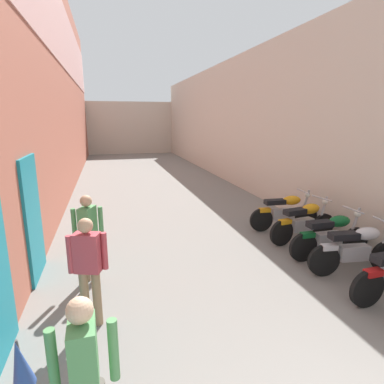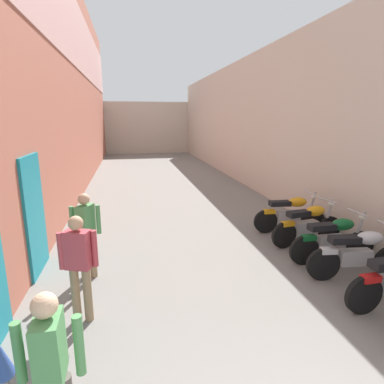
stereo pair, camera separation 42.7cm
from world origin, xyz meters
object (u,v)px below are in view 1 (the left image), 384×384
Objects in this scene: pedestrian_further_down at (88,232)px; umbrella_leaning at (20,364)px; motorcycle_fourth at (357,248)px; motorcycle_sixth at (304,221)px; pedestrian_by_doorway at (85,374)px; pedestrian_mid_alley at (88,265)px; motorcycle_fifth at (331,235)px; motorcycle_seventh at (285,211)px.

pedestrian_further_down reaches higher than umbrella_leaning.
motorcycle_fourth is 1.00× the size of motorcycle_sixth.
umbrella_leaning is (-5.21, -3.37, 0.18)m from motorcycle_sixth.
motorcycle_sixth is 6.06m from pedestrian_by_doorway.
pedestrian_mid_alley is (-4.67, -0.31, 0.42)m from motorcycle_fourth.
pedestrian_mid_alley is at bearing 91.93° from pedestrian_by_doorway.
pedestrian_by_doorway is at bearing -147.01° from motorcycle_fifth.
pedestrian_mid_alley reaches higher than motorcycle_sixth.
umbrella_leaning is at bearing -141.08° from motorcycle_seventh.
pedestrian_mid_alley is (-4.67, -1.03, 0.42)m from motorcycle_fifth.
umbrella_leaning is (-0.61, 0.55, -0.24)m from pedestrian_by_doorway.
motorcycle_sixth is 4.79m from pedestrian_further_down.
pedestrian_mid_alley is at bearing -157.25° from motorcycle_sixth.
motorcycle_fourth and motorcycle_seventh have the same top height.
motorcycle_fifth is at bearing -3.56° from pedestrian_further_down.
motorcycle_fifth reaches higher than umbrella_leaning.
umbrella_leaning is (-5.21, -4.21, 0.18)m from motorcycle_seventh.
pedestrian_mid_alley is at bearing -149.07° from motorcycle_seventh.
pedestrian_further_down is 2.79m from umbrella_leaning.
motorcycle_fourth is 5.15m from pedestrian_by_doorway.
pedestrian_by_doorway is (-4.61, -2.27, 0.42)m from motorcycle_fourth.
pedestrian_mid_alley is at bearing -176.17° from motorcycle_fourth.
motorcycle_fourth is 0.72m from motorcycle_fifth.
pedestrian_by_doorway and pedestrian_mid_alley have the same top height.
motorcycle_sixth reaches higher than umbrella_leaning.
pedestrian_further_down is (-0.13, 3.28, 0.00)m from pedestrian_by_doorway.
pedestrian_by_doorway reaches higher than motorcycle_fifth.
pedestrian_further_down is at bearing 176.44° from motorcycle_fifth.
motorcycle_fifth is 1.00× the size of motorcycle_seventh.
motorcycle_fourth is 1.00× the size of motorcycle_fifth.
umbrella_leaning is at bearing -161.71° from motorcycle_fourth.
motorcycle_seventh is 6.64m from pedestrian_by_doorway.
motorcycle_sixth is at bearing 22.75° from pedestrian_mid_alley.
pedestrian_by_doorway is 0.85m from umbrella_leaning.
motorcycle_sixth is at bearing 7.66° from pedestrian_further_down.
pedestrian_mid_alley is 1.00× the size of pedestrian_further_down.
motorcycle_fifth is 5.51m from pedestrian_by_doorway.
pedestrian_further_down is at bearing -172.34° from motorcycle_sixth.
motorcycle_fourth is 1.18× the size of pedestrian_by_doorway.
motorcycle_fourth is 1.91× the size of umbrella_leaning.
motorcycle_fourth is 1.18× the size of pedestrian_mid_alley.
motorcycle_fifth is 1.18× the size of pedestrian_further_down.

